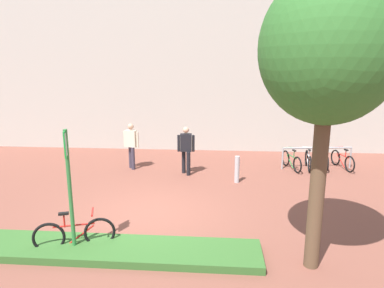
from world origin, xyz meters
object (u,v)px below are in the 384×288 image
at_px(bike_rack_cluster, 317,160).
at_px(bollard_steel, 237,169).
at_px(tree_sidewalk, 329,50).
at_px(parking_sign_post, 69,175).
at_px(person_suited_dark, 186,147).
at_px(bike_at_sign, 75,234).
at_px(person_shirt_white, 131,143).

xyz_separation_m(bike_rack_cluster, bollard_steel, (-3.06, -1.82, 0.10)).
bearing_deg(tree_sidewalk, parking_sign_post, 178.45).
xyz_separation_m(bike_rack_cluster, person_suited_dark, (-4.83, -1.05, 0.64)).
height_order(tree_sidewalk, person_suited_dark, tree_sidewalk).
relative_size(bike_at_sign, person_suited_dark, 0.94).
distance_m(tree_sidewalk, bike_at_sign, 6.08).
height_order(bike_rack_cluster, bollard_steel, bollard_steel).
height_order(tree_sidewalk, bollard_steel, tree_sidewalk).
xyz_separation_m(tree_sidewalk, bollard_steel, (-1.21, 4.80, -3.60)).
height_order(parking_sign_post, bike_rack_cluster, parking_sign_post).
bearing_deg(bike_at_sign, bike_rack_cluster, 43.79).
distance_m(tree_sidewalk, parking_sign_post, 5.34).
distance_m(bike_rack_cluster, bollard_steel, 3.57).
distance_m(bike_at_sign, person_suited_dark, 5.68).
relative_size(bike_at_sign, person_shirt_white, 0.94).
bearing_deg(bike_rack_cluster, bollard_steel, -149.23).
relative_size(parking_sign_post, bike_at_sign, 1.61).
height_order(bollard_steel, person_shirt_white, person_shirt_white).
bearing_deg(bollard_steel, bike_rack_cluster, 30.77).
xyz_separation_m(parking_sign_post, bike_rack_cluster, (6.64, 6.50, -1.35)).
height_order(parking_sign_post, bollard_steel, parking_sign_post).
height_order(bike_rack_cluster, person_shirt_white, person_shirt_white).
distance_m(bike_at_sign, bollard_steel, 5.82).
distance_m(tree_sidewalk, person_suited_dark, 7.02).
height_order(tree_sidewalk, bike_at_sign, tree_sidewalk).
distance_m(parking_sign_post, person_shirt_white, 6.01).
relative_size(parking_sign_post, person_suited_dark, 1.51).
bearing_deg(parking_sign_post, bollard_steel, 52.55).
bearing_deg(person_suited_dark, tree_sidewalk, -61.94).
bearing_deg(tree_sidewalk, bike_rack_cluster, 74.36).
bearing_deg(parking_sign_post, person_suited_dark, 71.58).
xyz_separation_m(tree_sidewalk, bike_rack_cluster, (1.86, 6.63, -3.70)).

